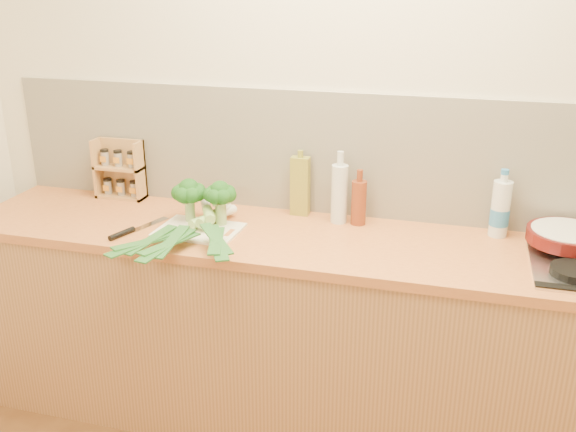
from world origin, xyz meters
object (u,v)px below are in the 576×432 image
(chefs_knife, at_px, (129,231))
(skillet, at_px, (568,236))
(chopping_board, at_px, (199,230))
(spice_rack, at_px, (121,172))

(chefs_knife, height_order, skillet, skillet)
(chopping_board, relative_size, skillet, 0.76)
(chopping_board, height_order, chefs_knife, chefs_knife)
(chopping_board, bearing_deg, spice_rack, 152.21)
(chefs_knife, distance_m, skillet, 1.74)
(spice_rack, bearing_deg, skillet, -3.64)
(chopping_board, xyz_separation_m, skillet, (1.44, 0.18, 0.06))
(chopping_board, xyz_separation_m, spice_rack, (-0.52, 0.31, 0.12))
(skillet, height_order, spice_rack, spice_rack)
(skillet, relative_size, spice_rack, 1.58)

